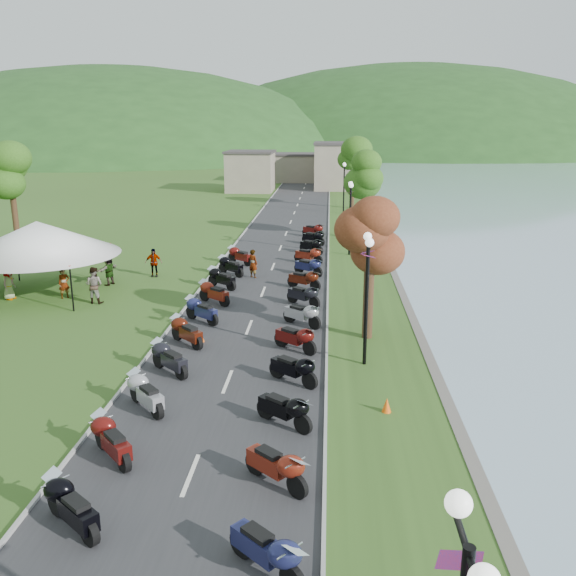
{
  "coord_description": "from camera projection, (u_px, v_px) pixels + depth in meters",
  "views": [
    {
      "loc": [
        3.54,
        -4.03,
        9.06
      ],
      "look_at": [
        1.63,
        24.2,
        1.3
      ],
      "focal_mm": 38.0,
      "sensor_mm": 36.0,
      "label": 1
    }
  ],
  "objects": [
    {
      "name": "pedestrian_b",
      "position": [
        96.0,
        303.0,
        31.46
      ],
      "size": [
        0.99,
        0.64,
        1.9
      ],
      "primitive_type": "imported",
      "rotation": [
        0.0,
        0.0,
        3.0
      ],
      "color": "slate",
      "rests_on": "ground"
    },
    {
      "name": "tree_lakeside",
      "position": [
        370.0,
        258.0,
        25.47
      ],
      "size": [
        2.55,
        2.55,
        7.09
      ],
      "primitive_type": null,
      "color": "#386D1D",
      "rests_on": "ground"
    },
    {
      "name": "road",
      "position": [
        280.0,
        248.0,
        44.99
      ],
      "size": [
        7.0,
        120.0,
        0.02
      ],
      "primitive_type": "cube",
      "color": "#303033",
      "rests_on": "ground"
    },
    {
      "name": "moto_row_right",
      "position": [
        301.0,
        304.0,
        29.32
      ],
      "size": [
        2.6,
        43.74,
        1.1
      ],
      "primitive_type": null,
      "color": "#331411",
      "rests_on": "ground"
    },
    {
      "name": "far_building",
      "position": [
        291.0,
        168.0,
        87.76
      ],
      "size": [
        18.0,
        16.0,
        5.0
      ],
      "primitive_type": "cube",
      "color": "gray",
      "rests_on": "ground"
    },
    {
      "name": "hills_backdrop",
      "position": [
        319.0,
        150.0,
        198.95
      ],
      "size": [
        360.0,
        120.0,
        76.0
      ],
      "primitive_type": null,
      "color": "#285621",
      "rests_on": "ground"
    },
    {
      "name": "pedestrian_a",
      "position": [
        65.0,
        298.0,
        32.31
      ],
      "size": [
        0.73,
        0.7,
        1.61
      ],
      "primitive_type": "imported",
      "rotation": [
        0.0,
        0.0,
        0.69
      ],
      "color": "slate",
      "rests_on": "ground"
    },
    {
      "name": "moto_row_left",
      "position": [
        158.0,
        376.0,
        21.05
      ],
      "size": [
        2.6,
        41.31,
        1.1
      ],
      "primitive_type": null,
      "color": "#331411",
      "rests_on": "ground"
    },
    {
      "name": "vendor_tent_main",
      "position": [
        40.0,
        258.0,
        32.45
      ],
      "size": [
        5.63,
        5.63,
        4.0
      ],
      "primitive_type": null,
      "color": "white",
      "rests_on": "ground"
    }
  ]
}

